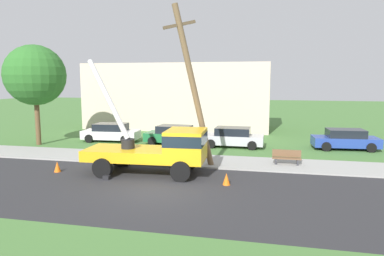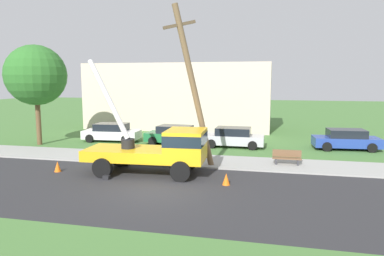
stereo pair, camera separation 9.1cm
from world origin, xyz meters
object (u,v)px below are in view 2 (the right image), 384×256
(traffic_cone_curbside, at_px, (189,164))
(roadside_tree_near, at_px, (36,75))
(traffic_cone_behind, at_px, (58,167))
(parked_sedan_green, at_px, (175,135))
(parked_sedan_silver, at_px, (233,137))
(leaning_utility_pole, at_px, (193,86))
(parked_sedan_blue, at_px, (346,139))
(utility_truck, at_px, (161,147))
(traffic_cone_ahead, at_px, (226,179))
(parked_sedan_white, at_px, (112,132))
(park_bench, at_px, (287,158))

(traffic_cone_curbside, relative_size, roadside_tree_near, 0.08)
(traffic_cone_behind, height_order, roadside_tree_near, roadside_tree_near)
(parked_sedan_green, bearing_deg, traffic_cone_curbside, -68.57)
(parked_sedan_green, xyz_separation_m, parked_sedan_silver, (4.40, -0.09, 0.00))
(parked_sedan_green, height_order, roadside_tree_near, roadside_tree_near)
(leaning_utility_pole, relative_size, parked_sedan_blue, 1.95)
(utility_truck, distance_m, parked_sedan_green, 8.60)
(leaning_utility_pole, height_order, traffic_cone_ahead, leaning_utility_pole)
(traffic_cone_ahead, bearing_deg, traffic_cone_behind, 177.26)
(parked_sedan_silver, distance_m, roadside_tree_near, 15.18)
(parked_sedan_white, height_order, parked_sedan_green, same)
(traffic_cone_curbside, distance_m, parked_sedan_green, 7.53)
(parked_sedan_silver, bearing_deg, parked_sedan_white, 178.21)
(traffic_cone_curbside, relative_size, parked_sedan_blue, 0.12)
(parked_sedan_green, bearing_deg, leaning_utility_pole, -66.80)
(leaning_utility_pole, xyz_separation_m, traffic_cone_behind, (-6.87, -2.39, -4.25))
(leaning_utility_pole, distance_m, traffic_cone_behind, 8.42)
(leaning_utility_pole, height_order, parked_sedan_silver, leaning_utility_pole)
(leaning_utility_pole, bearing_deg, roadside_tree_near, 160.88)
(parked_sedan_white, height_order, park_bench, parked_sedan_white)
(roadside_tree_near, bearing_deg, traffic_cone_ahead, -25.81)
(parked_sedan_blue, bearing_deg, parked_sedan_silver, -174.35)
(traffic_cone_curbside, relative_size, parked_sedan_white, 0.12)
(roadside_tree_near, bearing_deg, parked_sedan_green, 13.41)
(parked_sedan_white, bearing_deg, leaning_utility_pole, -40.65)
(park_bench, bearing_deg, parked_sedan_green, 147.00)
(traffic_cone_behind, height_order, park_bench, park_bench)
(park_bench, bearing_deg, traffic_cone_ahead, -122.95)
(utility_truck, height_order, parked_sedan_green, utility_truck)
(traffic_cone_ahead, bearing_deg, parked_sedan_silver, 94.28)
(utility_truck, distance_m, leaning_utility_pole, 3.75)
(utility_truck, height_order, traffic_cone_ahead, utility_truck)
(traffic_cone_curbside, height_order, park_bench, park_bench)
(parked_sedan_white, bearing_deg, utility_truck, -51.56)
(parked_sedan_blue, xyz_separation_m, roadside_tree_near, (-22.13, -3.05, 4.45))
(leaning_utility_pole, relative_size, parked_sedan_green, 1.94)
(traffic_cone_curbside, height_order, roadside_tree_near, roadside_tree_near)
(leaning_utility_pole, xyz_separation_m, parked_sedan_blue, (9.28, 7.50, -3.82))
(leaning_utility_pole, height_order, roadside_tree_near, leaning_utility_pole)
(traffic_cone_behind, relative_size, parked_sedan_blue, 0.12)
(utility_truck, height_order, parked_sedan_blue, utility_truck)
(roadside_tree_near, bearing_deg, traffic_cone_behind, -48.85)
(traffic_cone_behind, distance_m, parked_sedan_silver, 12.37)
(parked_sedan_green, height_order, parked_sedan_blue, same)
(parked_sedan_green, bearing_deg, roadside_tree_near, -166.59)
(parked_sedan_blue, bearing_deg, parked_sedan_white, -178.46)
(parked_sedan_white, bearing_deg, roadside_tree_near, -151.06)
(traffic_cone_ahead, bearing_deg, park_bench, 57.05)
(utility_truck, height_order, parked_sedan_white, utility_truck)
(leaning_utility_pole, height_order, traffic_cone_behind, leaning_utility_pole)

